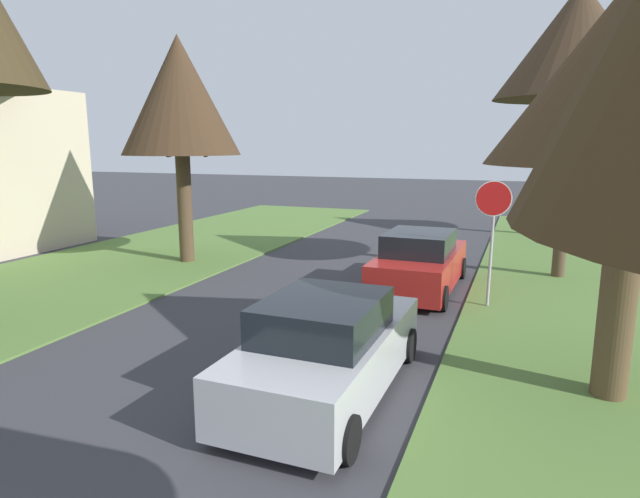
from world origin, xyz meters
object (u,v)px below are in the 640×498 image
street_tree_right_far (576,107)px  parked_sedan_silver (327,349)px  stop_sign_far (493,216)px  parked_sedan_red (420,263)px  street_tree_left_mid_b (180,97)px  street_tree_right_mid_b (578,43)px

street_tree_right_far → parked_sedan_silver: size_ratio=1.50×
stop_sign_far → parked_sedan_red: size_ratio=0.66×
stop_sign_far → parked_sedan_silver: (-1.99, -5.51, -1.44)m
stop_sign_far → parked_sedan_silver: size_ratio=0.66×
parked_sedan_red → street_tree_left_mid_b: bearing=174.8°
stop_sign_far → parked_sedan_silver: bearing=-109.9°
stop_sign_far → street_tree_right_far: (2.29, 11.16, 3.04)m
street_tree_right_mid_b → parked_sedan_red: bearing=-141.6°
street_tree_right_far → street_tree_right_mid_b: bearing=-94.6°
street_tree_right_far → street_tree_left_mid_b: (-11.78, -9.48, -0.01)m
street_tree_right_far → parked_sedan_red: street_tree_right_far is taller
street_tree_right_far → parked_sedan_red: bearing=-111.9°
stop_sign_far → street_tree_left_mid_b: bearing=170.0°
street_tree_right_far → parked_sedan_silver: 17.78m
street_tree_right_far → parked_sedan_red: 11.85m
parked_sedan_silver → parked_sedan_red: 6.49m
street_tree_right_far → street_tree_left_mid_b: size_ratio=0.94×
street_tree_right_mid_b → stop_sign_far: bearing=-114.3°
stop_sign_far → parked_sedan_red: bearing=151.5°
street_tree_right_mid_b → parked_sedan_silver: (-3.68, -9.25, -5.70)m
parked_sedan_silver → stop_sign_far: bearing=70.1°
street_tree_left_mid_b → parked_sedan_red: size_ratio=1.58×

